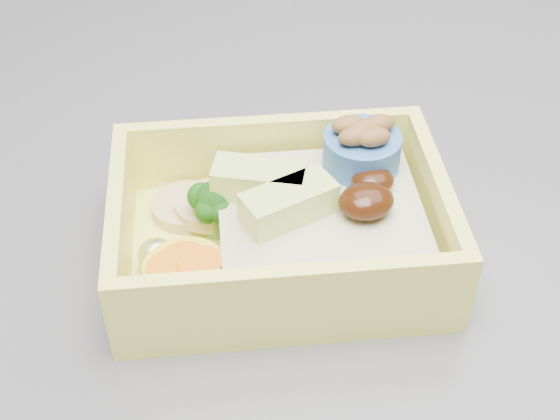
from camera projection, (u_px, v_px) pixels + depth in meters
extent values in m
cube|color=#3A3B40|center=(283.00, 220.00, 0.54)|extent=(1.24, 0.84, 0.04)
cube|color=#FCF868|center=(280.00, 251.00, 0.48)|extent=(0.22, 0.18, 0.01)
cube|color=#FCF868|center=(270.00, 149.00, 0.51)|extent=(0.20, 0.04, 0.05)
cube|color=#FCF868|center=(293.00, 301.00, 0.42)|extent=(0.20, 0.04, 0.05)
cube|color=#FCF868|center=(435.00, 206.00, 0.47)|extent=(0.03, 0.12, 0.05)
cube|color=#FCF868|center=(120.00, 228.00, 0.46)|extent=(0.03, 0.12, 0.05)
cube|color=tan|center=(320.00, 225.00, 0.47)|extent=(0.14, 0.13, 0.03)
ellipsoid|color=black|center=(366.00, 201.00, 0.45)|extent=(0.04, 0.03, 0.02)
ellipsoid|color=black|center=(373.00, 181.00, 0.47)|extent=(0.03, 0.03, 0.01)
cube|color=#D4F17E|center=(289.00, 203.00, 0.45)|extent=(0.06, 0.04, 0.02)
cube|color=#D4F17E|center=(259.00, 180.00, 0.46)|extent=(0.06, 0.05, 0.02)
cylinder|color=#5D924E|center=(216.00, 223.00, 0.48)|extent=(0.01, 0.01, 0.02)
sphere|color=#184E11|center=(214.00, 199.00, 0.47)|extent=(0.02, 0.02, 0.02)
sphere|color=#184E11|center=(228.00, 196.00, 0.48)|extent=(0.02, 0.02, 0.02)
sphere|color=#184E11|center=(201.00, 197.00, 0.48)|extent=(0.02, 0.02, 0.02)
sphere|color=#184E11|center=(220.00, 211.00, 0.47)|extent=(0.02, 0.02, 0.02)
sphere|color=#184E11|center=(207.00, 211.00, 0.47)|extent=(0.02, 0.02, 0.02)
sphere|color=#184E11|center=(214.00, 192.00, 0.48)|extent=(0.02, 0.02, 0.02)
cylinder|color=yellow|center=(186.00, 280.00, 0.45)|extent=(0.05, 0.05, 0.02)
cylinder|color=orange|center=(185.00, 259.00, 0.44)|extent=(0.03, 0.03, 0.00)
cylinder|color=orange|center=(170.00, 267.00, 0.43)|extent=(0.03, 0.03, 0.00)
cylinder|color=orange|center=(200.00, 264.00, 0.43)|extent=(0.03, 0.03, 0.00)
cylinder|color=tan|center=(186.00, 207.00, 0.50)|extent=(0.04, 0.04, 0.01)
cylinder|color=tan|center=(210.00, 206.00, 0.49)|extent=(0.04, 0.04, 0.01)
ellipsoid|color=white|center=(239.00, 187.00, 0.51)|extent=(0.02, 0.02, 0.02)
ellipsoid|color=white|center=(156.00, 255.00, 0.46)|extent=(0.02, 0.02, 0.02)
cylinder|color=#3567B5|center=(362.00, 151.00, 0.48)|extent=(0.05, 0.05, 0.02)
ellipsoid|color=brown|center=(364.00, 129.00, 0.47)|extent=(0.02, 0.02, 0.01)
ellipsoid|color=brown|center=(378.00, 124.00, 0.48)|extent=(0.02, 0.02, 0.01)
ellipsoid|color=brown|center=(348.00, 125.00, 0.48)|extent=(0.02, 0.02, 0.01)
ellipsoid|color=brown|center=(374.00, 137.00, 0.47)|extent=(0.02, 0.02, 0.01)
ellipsoid|color=brown|center=(355.00, 136.00, 0.47)|extent=(0.02, 0.02, 0.01)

